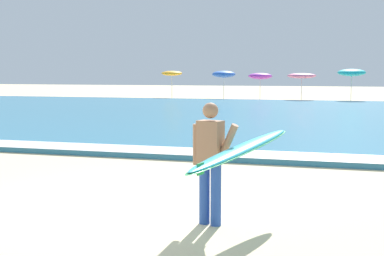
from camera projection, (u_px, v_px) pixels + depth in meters
The scene contains 9 objects.
ground_plane at pixel (126, 203), 8.88m from camera, with size 160.00×160.00×0.00m, color beige.
sea at pixel (275, 115), 26.38m from camera, with size 120.00×28.00×0.14m, color teal.
surf_foam at pixel (204, 152), 13.58m from camera, with size 120.00×1.30×0.01m, color white.
surfer_with_board at pixel (227, 154), 7.35m from camera, with size 1.31×2.83×1.73m.
beach_umbrella_0 at pixel (172, 73), 44.69m from camera, with size 1.72×1.72×2.32m.
beach_umbrella_1 at pixel (224, 74), 43.40m from camera, with size 1.89×1.90×2.32m.
beach_umbrella_2 at pixel (260, 76), 43.76m from camera, with size 1.94×1.97×2.18m.
beach_umbrella_3 at pixel (302, 76), 40.79m from camera, with size 2.16×2.17×2.15m.
beach_umbrella_4 at pixel (352, 73), 39.54m from camera, with size 2.04×2.05×2.44m.
Camera 1 is at (3.50, -8.05, 2.14)m, focal length 50.18 mm.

